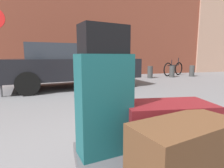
# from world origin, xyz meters

# --- Properties ---
(luggage_cart) EXTENTS (1.15, 0.86, 0.34)m
(luggage_cart) POSITION_xyz_m (0.00, 0.00, 0.27)
(luggage_cart) COLOR #4C4C51
(luggage_cart) RESTS_ON ground_plane
(suitcase_teal_front_left) EXTENTS (0.40, 0.26, 0.72)m
(suitcase_teal_front_left) POSITION_xyz_m (-0.37, 0.20, 0.70)
(suitcase_teal_front_left) COLOR #144C51
(suitcase_teal_front_left) RESTS_ON luggage_cart
(duffel_bag_maroon_center) EXTENTS (0.73, 0.46, 0.34)m
(duffel_bag_maroon_center) POSITION_xyz_m (0.14, 0.17, 0.51)
(duffel_bag_maroon_center) COLOR maroon
(duffel_bag_maroon_center) RESTS_ON luggage_cart
(duffel_bag_brown_rear_right) EXTENTS (0.69, 0.44, 0.34)m
(duffel_bag_brown_rear_right) POSITION_xyz_m (-0.00, -0.21, 0.51)
(duffel_bag_brown_rear_right) COLOR #51331E
(duffel_bag_brown_rear_right) RESTS_ON luggage_cart
(duffel_bag_black_topmost_pile) EXTENTS (0.35, 0.24, 0.19)m
(duffel_bag_black_topmost_pile) POSITION_xyz_m (-0.37, 0.20, 1.16)
(duffel_bag_black_topmost_pile) COLOR black
(duffel_bag_black_topmost_pile) RESTS_ON suitcase_teal_front_left
(parked_car) EXTENTS (4.50, 2.36, 1.42)m
(parked_car) POSITION_xyz_m (-0.18, 5.26, 0.76)
(parked_car) COLOR black
(parked_car) RESTS_ON ground_plane
(bicycle_leaning) EXTENTS (1.65, 0.72, 0.96)m
(bicycle_leaning) POSITION_xyz_m (5.42, 7.45, 0.37)
(bicycle_leaning) COLOR black
(bicycle_leaning) RESTS_ON ground_plane
(bollard_kerb_near) EXTENTS (0.25, 0.25, 0.57)m
(bollard_kerb_near) POSITION_xyz_m (2.37, 6.80, 0.29)
(bollard_kerb_near) COLOR #383838
(bollard_kerb_near) RESTS_ON ground_plane
(bollard_kerb_mid) EXTENTS (0.25, 0.25, 0.57)m
(bollard_kerb_mid) POSITION_xyz_m (3.65, 6.80, 0.29)
(bollard_kerb_mid) COLOR #383838
(bollard_kerb_mid) RESTS_ON ground_plane
(bollard_kerb_far) EXTENTS (0.25, 0.25, 0.57)m
(bollard_kerb_far) POSITION_xyz_m (4.88, 6.80, 0.29)
(bollard_kerb_far) COLOR #383838
(bollard_kerb_far) RESTS_ON ground_plane
(bollard_corner) EXTENTS (0.25, 0.25, 0.57)m
(bollard_corner) POSITION_xyz_m (6.08, 6.80, 0.29)
(bollard_corner) COLOR #383838
(bollard_corner) RESTS_ON ground_plane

